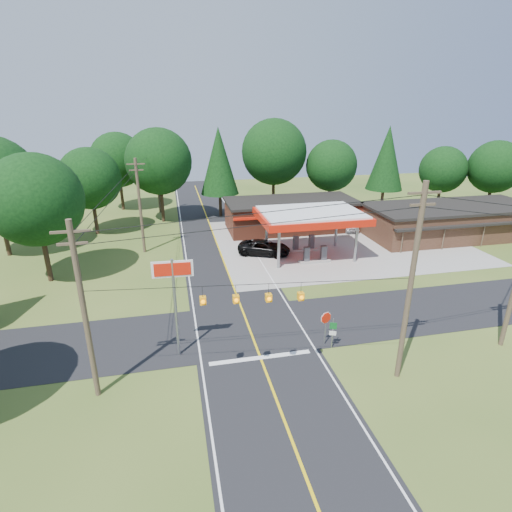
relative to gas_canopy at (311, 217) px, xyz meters
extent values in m
plane|color=#3C561E|center=(-9.00, -13.00, -4.27)|extent=(120.00, 120.00, 0.00)
cube|color=black|center=(-9.00, -13.00, -4.26)|extent=(8.00, 120.00, 0.02)
cube|color=black|center=(-9.00, -13.00, -4.25)|extent=(70.00, 7.00, 0.02)
cube|color=yellow|center=(-9.00, -13.00, -4.24)|extent=(0.15, 110.00, 0.00)
cylinder|color=gray|center=(-4.00, -2.50, -2.17)|extent=(0.28, 0.28, 4.20)
cylinder|color=gray|center=(-4.00, 2.50, -2.17)|extent=(0.28, 0.28, 4.20)
cylinder|color=gray|center=(4.00, -2.50, -2.17)|extent=(0.28, 0.28, 4.20)
cylinder|color=gray|center=(4.00, 2.50, -2.17)|extent=(0.28, 0.28, 4.20)
cube|color=red|center=(0.00, 0.00, 0.08)|extent=(10.60, 7.40, 0.70)
cube|color=white|center=(0.00, 0.00, 0.48)|extent=(10.00, 7.00, 0.25)
cube|color=#9E9B93|center=(0.00, -1.80, -4.14)|extent=(3.20, 0.90, 0.22)
cube|color=#3F3F44|center=(-0.90, -1.80, -3.32)|extent=(0.55, 0.45, 1.50)
cube|color=#3F3F44|center=(0.90, -1.80, -3.32)|extent=(0.55, 0.45, 1.50)
cube|color=#9E9B93|center=(0.00, 1.80, -4.14)|extent=(3.20, 0.90, 0.22)
cube|color=#3F3F44|center=(-0.90, 1.80, -3.32)|extent=(0.55, 0.45, 1.50)
cube|color=#3F3F44|center=(0.90, 1.80, -3.32)|extent=(0.55, 0.45, 1.50)
cube|color=brown|center=(1.00, 10.00, -2.52)|extent=(16.00, 7.00, 3.50)
cube|color=black|center=(1.00, 10.00, -0.62)|extent=(16.40, 7.40, 0.30)
cube|color=red|center=(1.00, 6.40, -1.57)|extent=(16.00, 0.50, 0.25)
cube|color=#3D2419|center=(19.00, 3.00, -2.52)|extent=(20.00, 8.00, 3.50)
cube|color=black|center=(19.00, 3.00, -0.62)|extent=(20.40, 8.40, 0.30)
cube|color=black|center=(19.00, -1.20, -1.67)|extent=(20.00, 0.70, 0.25)
cylinder|color=#473828|center=(-1.50, -20.00, 1.48)|extent=(0.30, 0.30, 11.50)
cube|color=#473828|center=(-1.50, -20.00, 6.63)|extent=(1.80, 0.12, 0.12)
cube|color=#473828|center=(-1.50, -20.00, 6.03)|extent=(1.40, 0.12, 0.12)
cylinder|color=#473828|center=(-18.50, -18.00, 0.73)|extent=(0.30, 0.30, 10.00)
cube|color=#473828|center=(-18.50, -18.00, 5.13)|extent=(1.80, 0.12, 0.12)
cube|color=#473828|center=(-18.50, -18.00, 4.53)|extent=(1.40, 0.12, 0.12)
cylinder|color=#473828|center=(-17.00, 5.00, 0.73)|extent=(0.30, 0.30, 10.00)
cube|color=#473828|center=(-17.00, 5.00, 5.13)|extent=(1.80, 0.12, 0.12)
cube|color=#473828|center=(-17.00, 5.00, 4.53)|extent=(1.40, 0.12, 0.12)
cylinder|color=#473828|center=(-15.50, 22.00, 0.48)|extent=(0.30, 0.30, 9.50)
cube|color=#FFA00D|center=(-12.55, -18.70, 1.23)|extent=(0.32, 0.32, 0.42)
cube|color=#FFA00D|center=(-10.85, -18.90, 1.23)|extent=(0.32, 0.32, 0.42)
cube|color=#FFA00D|center=(-9.15, -19.10, 1.23)|extent=(0.32, 0.32, 0.42)
cube|color=#FFA00D|center=(-7.45, -19.30, 1.23)|extent=(0.32, 0.32, 0.42)
cylinder|color=#332316|center=(-23.00, 13.00, -2.29)|extent=(0.44, 0.44, 3.96)
sphere|color=black|center=(-23.00, 13.00, 2.55)|extent=(7.26, 7.26, 7.26)
cylinder|color=#332316|center=(-15.00, 17.00, -1.93)|extent=(0.44, 0.44, 4.68)
sphere|color=black|center=(-15.00, 17.00, 3.79)|extent=(8.58, 8.58, 8.58)
cylinder|color=#332316|center=(-7.00, 18.00, -2.11)|extent=(0.44, 0.44, 4.32)
cone|color=black|center=(-7.00, 18.00, 3.53)|extent=(5.28, 5.28, 9.00)
cylinder|color=#332316|center=(1.00, 19.00, -1.75)|extent=(0.44, 0.44, 5.04)
sphere|color=black|center=(1.00, 19.00, 4.41)|extent=(9.24, 9.24, 9.24)
cylinder|color=#332316|center=(9.00, 17.00, -2.29)|extent=(0.44, 0.44, 3.96)
sphere|color=black|center=(9.00, 17.00, 2.55)|extent=(7.26, 7.26, 7.26)
cylinder|color=#332316|center=(17.00, 16.00, -2.11)|extent=(0.44, 0.44, 4.32)
cone|color=black|center=(17.00, 16.00, 3.53)|extent=(5.28, 5.28, 9.00)
cylinder|color=#332316|center=(25.00, 14.00, -2.47)|extent=(0.44, 0.44, 3.60)
sphere|color=black|center=(25.00, 14.00, 1.93)|extent=(6.60, 6.60, 6.60)
cylinder|color=#332316|center=(31.00, 11.00, -2.29)|extent=(0.44, 0.44, 3.96)
sphere|color=black|center=(31.00, 11.00, 2.55)|extent=(7.26, 7.26, 7.26)
cylinder|color=#332316|center=(-25.00, -1.00, -2.11)|extent=(0.44, 0.44, 4.32)
sphere|color=black|center=(-25.00, -1.00, 3.17)|extent=(7.92, 7.92, 7.92)
cylinder|color=#332316|center=(-31.00, 7.00, -1.93)|extent=(0.44, 0.44, 4.68)
cylinder|color=#332316|center=(-21.00, 25.00, -2.11)|extent=(0.44, 0.44, 4.32)
sphere|color=black|center=(-21.00, 25.00, 3.17)|extent=(7.92, 7.92, 7.92)
imported|color=black|center=(-4.50, 1.50, -3.50)|extent=(7.20, 7.20, 1.52)
imported|color=silver|center=(8.00, 8.00, -3.53)|extent=(4.61, 4.61, 1.47)
cylinder|color=gray|center=(-14.00, -15.14, -0.99)|extent=(0.18, 0.18, 6.55)
cube|color=white|center=(-14.00, -15.14, 1.67)|extent=(2.43, 0.20, 1.03)
cube|color=red|center=(-14.00, -15.19, 1.67)|extent=(2.14, 0.16, 0.79)
cylinder|color=gray|center=(-4.50, -16.00, -3.11)|extent=(0.07, 0.07, 2.32)
cylinder|color=gray|center=(-4.20, -16.50, -3.17)|extent=(0.06, 0.06, 2.20)
cube|color=#0C591E|center=(-4.20, -16.54, -2.58)|extent=(0.43, 0.18, 0.45)
cube|color=white|center=(-4.20, -16.54, -3.12)|extent=(0.43, 0.18, 0.30)
camera|label=1|loc=(-13.75, -37.31, 10.70)|focal=28.00mm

